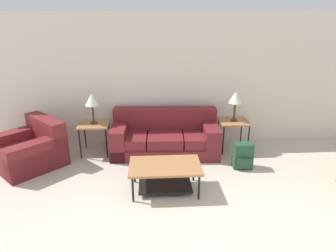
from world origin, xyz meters
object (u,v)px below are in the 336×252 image
at_px(armchair, 30,150).
at_px(backpack, 243,156).
at_px(coffee_table, 165,172).
at_px(side_table_left, 94,126).
at_px(side_table_right, 234,123).
at_px(table_lamp_left, 92,100).
at_px(table_lamp_right, 236,98).
at_px(couch, 165,138).

bearing_deg(armchair, backpack, -5.50).
distance_m(coffee_table, side_table_left, 1.93).
bearing_deg(backpack, coffee_table, -154.79).
bearing_deg(side_table_right, armchair, -173.47).
bearing_deg(side_table_left, armchair, -158.15).
distance_m(coffee_table, table_lamp_left, 2.06).
xyz_separation_m(coffee_table, side_table_left, (-1.27, 1.44, 0.22)).
distance_m(armchair, coffee_table, 2.55).
relative_size(coffee_table, side_table_right, 1.76).
bearing_deg(table_lamp_right, side_table_left, 180.00).
bearing_deg(side_table_left, side_table_right, 0.00).
relative_size(couch, armchair, 1.41).
xyz_separation_m(coffee_table, side_table_right, (1.41, 1.44, 0.22)).
bearing_deg(table_lamp_left, table_lamp_right, 0.00).
bearing_deg(table_lamp_right, armchair, -173.47).
height_order(coffee_table, backpack, backpack).
xyz_separation_m(couch, side_table_right, (1.34, 0.05, 0.25)).
distance_m(side_table_left, backpack, 2.79).
bearing_deg(backpack, table_lamp_left, 163.47).
distance_m(table_lamp_left, backpack, 2.89).
bearing_deg(coffee_table, couch, 87.02).
bearing_deg(couch, side_table_left, 177.88).
bearing_deg(couch, table_lamp_right, 2.13).
distance_m(coffee_table, table_lamp_right, 2.15).
bearing_deg(side_table_left, table_lamp_right, -0.00).
distance_m(armchair, side_table_right, 3.79).
xyz_separation_m(table_lamp_left, backpack, (2.66, -0.79, -0.83)).
bearing_deg(armchair, side_table_left, 21.85).
relative_size(couch, side_table_left, 3.40).
distance_m(couch, coffee_table, 1.39).
xyz_separation_m(side_table_right, table_lamp_right, (-0.00, -0.00, 0.51)).
xyz_separation_m(couch, backpack, (1.31, -0.74, -0.07)).
height_order(armchair, backpack, armchair).
bearing_deg(backpack, table_lamp_right, 88.24).
bearing_deg(table_lamp_left, side_table_right, 0.00).
bearing_deg(armchair, table_lamp_left, 21.85).
relative_size(couch, backpack, 4.48).
relative_size(armchair, backpack, 3.18).
relative_size(armchair, table_lamp_left, 2.53).
relative_size(couch, table_lamp_right, 3.56).
bearing_deg(coffee_table, side_table_left, 131.40).
xyz_separation_m(couch, table_lamp_right, (1.34, 0.05, 0.76)).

